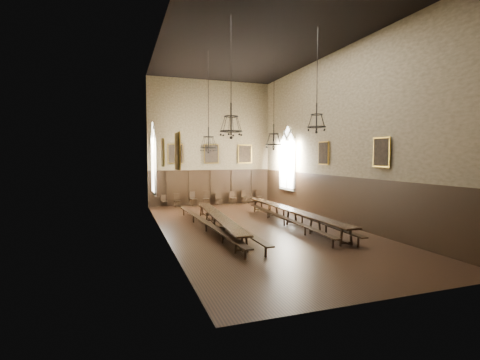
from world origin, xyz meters
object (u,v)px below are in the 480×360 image
table_left (218,223)px  chair_4 (219,201)px  chair_0 (164,203)px  chair_1 (177,203)px  bench_left_inner (225,223)px  bench_left_outer (206,225)px  chair_6 (245,199)px  bench_right_outer (302,218)px  chandelier_front_left (231,124)px  table_right (292,217)px  chandelier_front_right (316,120)px  chair_7 (259,199)px  chandelier_back_left (209,141)px  chandelier_back_right (274,139)px  bench_right_inner (284,220)px  chair_3 (206,201)px  chair_5 (233,200)px

table_left → chair_4: (2.36, 8.41, -0.09)m
chair_0 → chair_1: chair_1 is taller
bench_left_inner → bench_left_outer: bearing=-169.5°
chair_0 → chair_6: size_ratio=0.86×
bench_left_inner → chair_6: (4.03, 8.35, -0.01)m
bench_right_outer → chandelier_front_left: (-4.73, -2.69, 4.50)m
table_right → chandelier_front_right: chandelier_front_right is taller
bench_left_outer → chandelier_front_left: 5.19m
chair_0 → chair_7: 7.06m
chandelier_back_left → chair_0: bearing=104.5°
chair_7 → table_left: bearing=-105.1°
chandelier_back_right → chair_0: bearing=132.7°
chair_4 → chair_6: size_ratio=0.87×
bench_right_inner → table_left: bearing=177.9°
bench_left_outer → chandelier_back_right: bearing=29.0°
bench_right_inner → chair_6: (0.95, 8.51, 0.02)m
chair_3 → bench_right_outer: bearing=-50.0°
bench_left_inner → bench_right_inner: (3.08, -0.17, -0.03)m
chair_1 → chandelier_front_left: (0.46, -11.02, 4.52)m
chandelier_back_left → chandelier_front_left: (-0.28, -4.82, 0.50)m
bench_left_inner → chair_0: size_ratio=12.48×
chandelier_front_left → chair_3: bearing=81.6°
chair_0 → chandelier_front_left: 12.08m
chair_0 → chair_7: bearing=-19.8°
chair_3 → chandelier_front_left: chandelier_front_left is taller
chandelier_back_right → chair_1: bearing=128.2°
bench_left_outer → chandelier_back_left: bearing=72.5°
chair_6 → chandelier_back_right: (-0.40, -5.96, 4.20)m
chandelier_front_left → chair_7: bearing=62.8°
bench_left_inner → chair_1: bearing=97.0°
chandelier_front_right → chair_7: bearing=80.6°
chair_7 → bench_right_outer: bearing=-78.4°
bench_left_outer → chandelier_back_right: size_ratio=2.09×
bench_left_inner → chair_0: 8.59m
chair_3 → chandelier_front_left: 12.02m
table_left → table_right: size_ratio=0.90×
bench_right_inner → chandelier_back_right: (0.55, 2.55, 4.22)m
table_right → bench_right_outer: bearing=-7.1°
table_left → chair_1: (-0.67, 8.32, -0.08)m
chair_4 → chandelier_front_right: 12.16m
bench_right_outer → chair_1: chair_1 is taller
bench_left_inner → bench_right_outer: size_ratio=1.02×
bench_left_outer → chair_0: (-0.92, 8.56, -0.04)m
chandelier_back_left → chair_7: bearing=49.1°
chair_1 → chair_7: chair_7 is taller
bench_left_inner → chair_5: chair_5 is taller
chair_7 → chandelier_back_right: bearing=-86.1°
chair_6 → table_right: bearing=-108.3°
table_left → bench_left_inner: bearing=6.5°
chandelier_back_right → bench_right_outer: bearing=-77.3°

